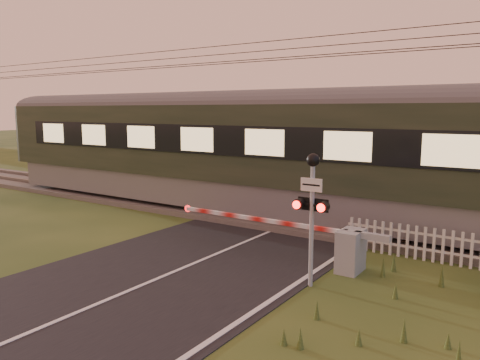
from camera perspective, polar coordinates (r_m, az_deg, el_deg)
The scene contains 7 objects.
ground at distance 11.11m, azimuth -9.36°, elevation -11.61°, with size 160.00×160.00×0.00m, color #273F18.
road at distance 10.94m, azimuth -10.15°, elevation -11.91°, with size 6.00×140.00×0.03m.
track_bed at distance 16.22m, azimuth 6.63°, elevation -4.86°, with size 140.00×3.40×0.39m.
overhead_wires at distance 15.90m, azimuth 6.99°, elevation 15.40°, with size 120.00×0.62×0.62m.
boom_gate at distance 11.55m, azimuth 12.08°, elevation -7.95°, with size 6.04×0.78×1.03m.
crossing_signal at distance 10.03m, azimuth 8.79°, elevation -1.94°, with size 0.74×0.33×2.91m.
picket_fence at distance 12.91m, azimuth 20.20°, elevation -7.08°, with size 3.45×0.07×0.88m.
Camera 1 is at (7.22, -7.54, 3.80)m, focal length 35.00 mm.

